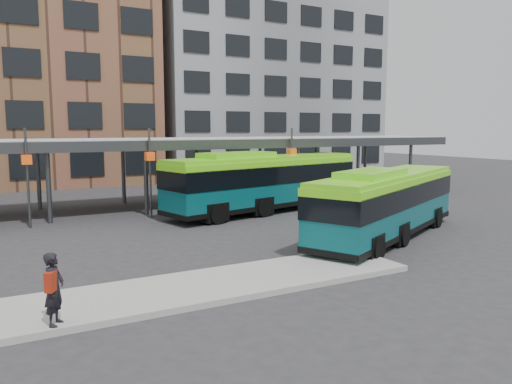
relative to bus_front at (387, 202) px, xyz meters
name	(u,v)px	position (x,y,z in m)	size (l,w,h in m)	color
ground	(297,248)	(-4.48, 0.31, -1.62)	(120.00, 120.00, 0.00)	#28282B
boarding_island	(197,288)	(-9.98, -2.69, -1.53)	(14.00, 3.00, 0.18)	gray
canopy	(181,143)	(-4.53, 13.17, 2.29)	(40.00, 6.53, 4.80)	#999B9E
building_grey	(258,80)	(11.52, 32.31, 8.38)	(24.00, 14.00, 20.00)	slate
bus_front	(387,202)	(0.00, 0.00, 0.00)	(11.19, 7.07, 3.11)	#07494F
bus_rear	(265,180)	(-1.17, 8.66, 0.20)	(12.93, 5.39, 3.49)	#07494F
pedestrian	(54,288)	(-14.04, -3.90, -0.55)	(0.67, 0.76, 1.74)	black
bike_rack	(362,187)	(9.27, 12.32, -1.16)	(6.66, 1.42, 1.03)	slate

